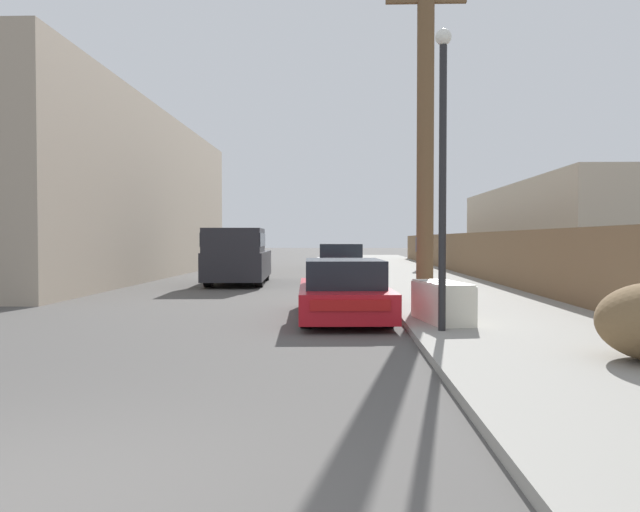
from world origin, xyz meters
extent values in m
cube|color=gray|center=(5.30, 23.50, 0.06)|extent=(4.20, 63.00, 0.12)
cube|color=silver|center=(3.86, 7.69, 0.46)|extent=(0.91, 1.80, 0.68)
cube|color=white|center=(3.86, 7.69, 0.81)|extent=(0.88, 1.73, 0.03)
cube|color=#333335|center=(3.94, 8.24, 0.84)|extent=(0.06, 0.20, 0.02)
cube|color=gray|center=(3.82, 7.96, 0.83)|extent=(0.65, 0.18, 0.01)
cube|color=gray|center=(3.90, 7.43, 0.83)|extent=(0.65, 0.18, 0.01)
cube|color=red|center=(2.10, 9.12, 0.40)|extent=(1.95, 4.67, 0.53)
cube|color=black|center=(2.12, 8.70, 0.93)|extent=(1.58, 2.27, 0.53)
cube|color=#B21414|center=(2.22, 6.81, 0.49)|extent=(1.33, 0.10, 0.18)
cylinder|color=black|center=(1.29, 10.50, 0.31)|extent=(0.23, 0.63, 0.62)
cylinder|color=black|center=(2.75, 10.57, 0.31)|extent=(0.23, 0.63, 0.62)
cylinder|color=black|center=(1.44, 7.66, 0.31)|extent=(0.23, 0.63, 0.62)
cylinder|color=black|center=(2.90, 7.74, 0.31)|extent=(0.23, 0.63, 0.62)
cube|color=silver|center=(2.04, 19.67, 0.50)|extent=(1.86, 4.73, 0.71)
cube|color=black|center=(2.04, 19.48, 1.14)|extent=(1.56, 2.67, 0.56)
cube|color=#B21414|center=(2.10, 17.31, 0.62)|extent=(1.35, 0.07, 0.25)
cylinder|color=black|center=(1.25, 21.10, 0.32)|extent=(0.22, 0.64, 0.64)
cylinder|color=black|center=(2.75, 21.14, 0.32)|extent=(0.22, 0.64, 0.64)
cylinder|color=black|center=(1.33, 18.20, 0.32)|extent=(0.22, 0.64, 0.64)
cylinder|color=black|center=(2.82, 18.24, 0.32)|extent=(0.22, 0.64, 0.64)
cube|color=silver|center=(2.02, 29.74, 0.48)|extent=(2.05, 4.30, 0.67)
cube|color=black|center=(2.03, 29.57, 1.08)|extent=(1.68, 2.44, 0.53)
cube|color=#B21414|center=(2.16, 27.62, 0.60)|extent=(1.39, 0.12, 0.24)
cylinder|color=black|center=(1.17, 30.99, 0.31)|extent=(0.24, 0.64, 0.63)
cylinder|color=black|center=(2.71, 31.08, 0.31)|extent=(0.24, 0.64, 0.63)
cylinder|color=black|center=(1.33, 28.39, 0.31)|extent=(0.24, 0.64, 0.63)
cylinder|color=black|center=(2.88, 28.48, 0.31)|extent=(0.24, 0.64, 0.63)
cube|color=#232328|center=(-1.56, 18.65, 0.68)|extent=(2.28, 5.50, 0.93)
cube|color=#232328|center=(-1.47, 17.17, 1.54)|extent=(1.99, 2.53, 0.80)
cube|color=black|center=(-1.47, 17.17, 1.56)|extent=(2.03, 2.49, 0.44)
cylinder|color=black|center=(-0.63, 17.03, 0.43)|extent=(0.31, 0.87, 0.85)
cylinder|color=black|center=(-2.29, 16.93, 0.43)|extent=(0.31, 0.87, 0.85)
cylinder|color=black|center=(-0.82, 20.37, 0.43)|extent=(0.31, 0.87, 0.85)
cylinder|color=black|center=(-2.48, 20.28, 0.43)|extent=(0.31, 0.87, 0.85)
cylinder|color=brown|center=(3.97, 10.75, 3.90)|extent=(0.38, 0.38, 7.57)
cube|color=brown|center=(3.97, 10.75, 6.93)|extent=(1.80, 0.12, 0.12)
cylinder|color=#232326|center=(3.68, 6.58, 2.39)|extent=(0.12, 0.12, 4.53)
sphere|color=white|center=(3.68, 6.58, 4.78)|extent=(0.26, 0.26, 0.26)
cube|color=brown|center=(7.25, 22.56, 0.98)|extent=(0.08, 44.32, 1.72)
cube|color=tan|center=(-8.52, 22.26, 3.38)|extent=(7.00, 22.66, 6.77)
cube|color=beige|center=(12.03, 23.18, 1.92)|extent=(6.00, 16.11, 3.85)
cylinder|color=#282D42|center=(5.77, 26.05, 0.56)|extent=(0.28, 0.28, 0.87)
cylinder|color=#2D5193|center=(5.77, 26.05, 1.34)|extent=(0.34, 0.34, 0.69)
sphere|color=tan|center=(5.77, 26.05, 1.81)|extent=(0.26, 0.26, 0.26)
camera|label=1|loc=(2.06, -3.41, 1.58)|focal=35.00mm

